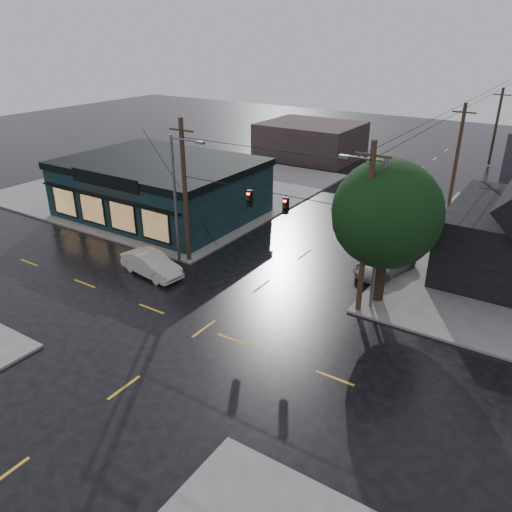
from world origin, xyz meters
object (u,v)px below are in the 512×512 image
Objects in this scene: utility_pole_ne at (358,311)px; sedan_cream at (151,264)px; corner_tree at (387,214)px; suv_silver at (384,264)px; utility_pole_nw at (189,261)px.

utility_pole_ne is 2.11× the size of sedan_cream.
corner_tree reaches higher than sedan_cream.
corner_tree is at bearing 74.74° from utility_pole_ne.
utility_pole_ne reaches higher than sedan_cream.
utility_pole_ne is 2.02× the size of suv_silver.
utility_pole_nw reaches higher than sedan_cream.
utility_pole_nw is 2.11× the size of sedan_cream.
utility_pole_ne is at bearing -70.54° from suv_silver.
sedan_cream is 15.87m from suv_silver.
corner_tree is at bearing -61.20° from suv_silver.
corner_tree is 1.81× the size of sedan_cream.
utility_pole_nw is 13.78m from suv_silver.
sedan_cream is at bearing -167.33° from utility_pole_ne.
corner_tree reaches higher than utility_pole_nw.
corner_tree is 14.76m from utility_pole_nw.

